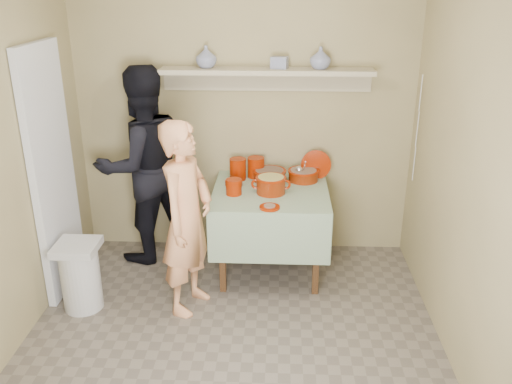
# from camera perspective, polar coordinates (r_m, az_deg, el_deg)

# --- Properties ---
(ground) EXTENTS (3.50, 3.50, 0.00)m
(ground) POSITION_cam_1_polar(r_m,az_deg,el_deg) (3.86, -2.86, -17.44)
(ground) COLOR #695E52
(ground) RESTS_ON ground
(tile_panel) EXTENTS (0.06, 0.70, 2.00)m
(tile_panel) POSITION_cam_1_polar(r_m,az_deg,el_deg) (4.55, -20.60, 1.86)
(tile_panel) COLOR silver
(tile_panel) RESTS_ON ground
(plate_stack_a) EXTENTS (0.14, 0.14, 0.19)m
(plate_stack_a) POSITION_cam_1_polar(r_m,az_deg,el_deg) (4.78, -1.93, 2.43)
(plate_stack_a) COLOR #7D1600
(plate_stack_a) RESTS_ON serving_table
(plate_stack_b) EXTENTS (0.15, 0.15, 0.18)m
(plate_stack_b) POSITION_cam_1_polar(r_m,az_deg,el_deg) (4.84, -0.01, 2.62)
(plate_stack_b) COLOR #7D1600
(plate_stack_b) RESTS_ON serving_table
(bowl_stack) EXTENTS (0.13, 0.13, 0.13)m
(bowl_stack) POSITION_cam_1_polar(r_m,az_deg,el_deg) (4.46, -2.35, 0.54)
(bowl_stack) COLOR #7D1600
(bowl_stack) RESTS_ON serving_table
(empty_bowl) EXTENTS (0.15, 0.15, 0.04)m
(empty_bowl) POSITION_cam_1_polar(r_m,az_deg,el_deg) (4.67, -2.36, 0.97)
(empty_bowl) COLOR #7D1600
(empty_bowl) RESTS_ON serving_table
(propped_lid) EXTENTS (0.27, 0.07, 0.27)m
(propped_lid) POSITION_cam_1_polar(r_m,az_deg,el_deg) (4.85, 6.33, 2.87)
(propped_lid) COLOR #7D1600
(propped_lid) RESTS_ON serving_table
(vase_right) EXTENTS (0.20, 0.20, 0.18)m
(vase_right) POSITION_cam_1_polar(r_m,az_deg,el_deg) (4.65, 6.80, 13.83)
(vase_right) COLOR navy
(vase_right) RESTS_ON wall_shelf
(vase_left) EXTENTS (0.23, 0.23, 0.18)m
(vase_left) POSITION_cam_1_polar(r_m,az_deg,el_deg) (4.70, -5.27, 13.99)
(vase_left) COLOR navy
(vase_left) RESTS_ON wall_shelf
(ceramic_box) EXTENTS (0.16, 0.13, 0.10)m
(ceramic_box) POSITION_cam_1_polar(r_m,az_deg,el_deg) (4.66, 2.48, 13.46)
(ceramic_box) COLOR navy
(ceramic_box) RESTS_ON wall_shelf
(person_cook) EXTENTS (0.52, 0.64, 1.51)m
(person_cook) POSITION_cam_1_polar(r_m,az_deg,el_deg) (4.08, -7.29, -2.80)
(person_cook) COLOR #E69763
(person_cook) RESTS_ON ground
(person_helper) EXTENTS (1.09, 1.05, 1.76)m
(person_helper) POSITION_cam_1_polar(r_m,az_deg,el_deg) (4.89, -11.80, 2.71)
(person_helper) COLOR black
(person_helper) RESTS_ON ground
(room_shell) EXTENTS (3.04, 3.54, 2.62)m
(room_shell) POSITION_cam_1_polar(r_m,az_deg,el_deg) (3.11, -3.42, 6.26)
(room_shell) COLOR tan
(room_shell) RESTS_ON ground
(serving_table) EXTENTS (0.97, 0.97, 0.76)m
(serving_table) POSITION_cam_1_polar(r_m,az_deg,el_deg) (4.62, 1.54, -1.14)
(serving_table) COLOR #4C2D16
(serving_table) RESTS_ON ground
(cazuela_meat_a) EXTENTS (0.30, 0.30, 0.10)m
(cazuela_meat_a) POSITION_cam_1_polar(r_m,az_deg,el_deg) (4.77, 1.43, 1.88)
(cazuela_meat_a) COLOR #621806
(cazuela_meat_a) RESTS_ON serving_table
(cazuela_meat_b) EXTENTS (0.28, 0.28, 0.10)m
(cazuela_meat_b) POSITION_cam_1_polar(r_m,az_deg,el_deg) (4.79, 5.01, 1.88)
(cazuela_meat_b) COLOR #621806
(cazuela_meat_b) RESTS_ON serving_table
(ladle) EXTENTS (0.08, 0.26, 0.19)m
(ladle) POSITION_cam_1_polar(r_m,az_deg,el_deg) (4.75, 4.62, 2.38)
(ladle) COLOR silver
(ladle) RESTS_ON cazuela_meat_b
(cazuela_rice) EXTENTS (0.33, 0.25, 0.14)m
(cazuela_rice) POSITION_cam_1_polar(r_m,az_deg,el_deg) (4.48, 1.58, 0.91)
(cazuela_rice) COLOR #621806
(cazuela_rice) RESTS_ON serving_table
(front_plate) EXTENTS (0.16, 0.16, 0.03)m
(front_plate) POSITION_cam_1_polar(r_m,az_deg,el_deg) (4.21, 1.44, -1.59)
(front_plate) COLOR #7D1600
(front_plate) RESTS_ON serving_table
(wall_shelf) EXTENTS (1.80, 0.25, 0.21)m
(wall_shelf) POSITION_cam_1_polar(r_m,az_deg,el_deg) (4.69, 1.14, 12.36)
(wall_shelf) COLOR tan
(wall_shelf) RESTS_ON room_shell
(trash_bin) EXTENTS (0.32, 0.32, 0.56)m
(trash_bin) POSITION_cam_1_polar(r_m,az_deg,el_deg) (4.46, -17.99, -8.35)
(trash_bin) COLOR silver
(trash_bin) RESTS_ON ground
(electrical_cord) EXTENTS (0.01, 0.05, 0.90)m
(electrical_cord) POSITION_cam_1_polar(r_m,az_deg,el_deg) (4.76, 16.62, 6.35)
(electrical_cord) COLOR silver
(electrical_cord) RESTS_ON wall_shelf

